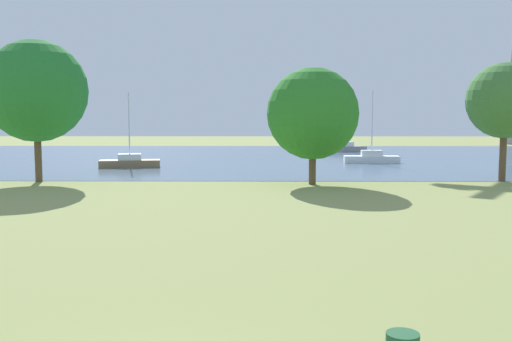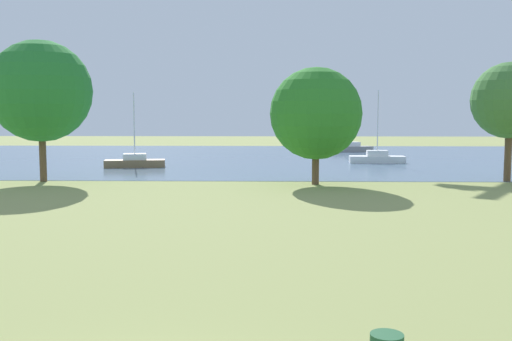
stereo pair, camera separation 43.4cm
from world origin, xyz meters
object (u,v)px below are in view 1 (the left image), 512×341
object	(u,v)px
sailboat_brown	(130,162)
sailboat_white	(372,158)
sailboat_gray	(345,148)
tree_east_far	(505,101)
tree_east_near	(36,91)
tree_mid_shore	(313,114)

from	to	relation	value
sailboat_brown	sailboat_white	size ratio (longest dim) A/B	0.95
sailboat_gray	tree_east_far	xyz separation A→B (m)	(6.21, -28.72, 4.73)
sailboat_brown	sailboat_white	bearing A→B (deg)	12.96
sailboat_brown	tree_east_far	bearing A→B (deg)	-19.30
sailboat_gray	tree_east_near	size ratio (longest dim) A/B	0.80
sailboat_brown	tree_mid_shore	xyz separation A→B (m)	(13.83, -10.99, 3.92)
sailboat_gray	tree_east_far	size ratio (longest dim) A/B	0.94
sailboat_gray	tree_east_far	bearing A→B (deg)	-77.80
sailboat_white	tree_east_far	xyz separation A→B (m)	(5.90, -13.89, 4.74)
sailboat_gray	sailboat_brown	bearing A→B (deg)	-135.80
sailboat_brown	sailboat_gray	bearing A→B (deg)	44.20
tree_east_far	sailboat_white	bearing A→B (deg)	113.02
sailboat_gray	tree_east_near	xyz separation A→B (m)	(-23.72, -29.39, 5.33)
sailboat_brown	sailboat_white	xyz separation A→B (m)	(20.38, 4.69, 0.00)
sailboat_brown	tree_east_near	distance (m)	11.80
sailboat_gray	sailboat_white	bearing A→B (deg)	-88.81
tree_east_far	tree_mid_shore	bearing A→B (deg)	-171.85
sailboat_brown	tree_mid_shore	world-z (taller)	tree_mid_shore
sailboat_gray	sailboat_white	xyz separation A→B (m)	(0.31, -14.83, -0.01)
sailboat_brown	tree_east_far	world-z (taller)	tree_east_far
sailboat_white	tree_east_near	bearing A→B (deg)	-148.78
sailboat_brown	tree_east_far	xyz separation A→B (m)	(26.28, -9.20, 4.74)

